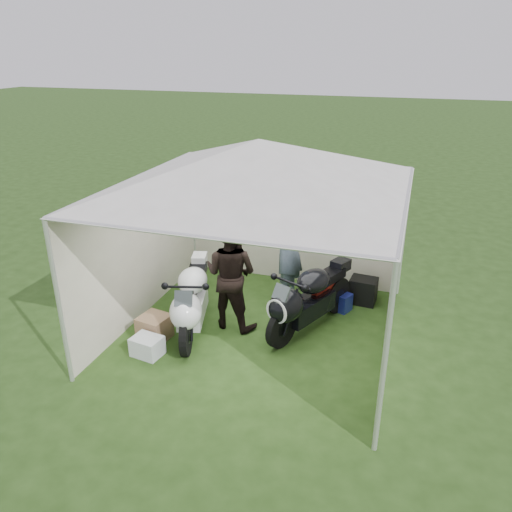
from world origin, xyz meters
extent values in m
plane|color=#223E13|center=(0.00, 0.00, 0.00)|extent=(80.00, 80.00, 0.00)
cylinder|color=silver|center=(-2.00, -2.00, 1.15)|extent=(0.06, 0.06, 2.30)
cylinder|color=silver|center=(2.00, -2.00, 1.15)|extent=(0.06, 0.06, 2.30)
cylinder|color=silver|center=(-2.00, 2.00, 1.15)|extent=(0.06, 0.06, 2.30)
cylinder|color=silver|center=(2.00, 2.00, 1.15)|extent=(0.06, 0.06, 2.30)
cube|color=beige|center=(0.00, 2.00, 1.15)|extent=(4.00, 0.02, 2.30)
cube|color=beige|center=(-2.00, 0.00, 1.15)|extent=(0.02, 4.00, 2.30)
cube|color=beige|center=(2.00, 0.00, 1.15)|extent=(0.02, 4.00, 2.30)
pyramid|color=white|center=(0.00, 0.00, 2.65)|extent=(5.66, 5.66, 0.70)
cube|color=#99A5B7|center=(-1.65, 1.98, 1.85)|extent=(0.22, 0.02, 0.28)
cube|color=#99A5B7|center=(-1.30, 1.98, 1.85)|extent=(0.22, 0.02, 0.28)
cube|color=#99A5B7|center=(-0.95, 1.98, 1.85)|extent=(0.22, 0.01, 0.28)
cube|color=#99A5B7|center=(-0.60, 1.98, 1.85)|extent=(0.22, 0.01, 0.28)
cube|color=#99A5B7|center=(-1.65, 1.98, 1.55)|extent=(0.22, 0.02, 0.28)
cube|color=#99A5B7|center=(-1.30, 1.98, 1.55)|extent=(0.22, 0.01, 0.28)
cube|color=#99A5B7|center=(-0.95, 1.98, 1.55)|extent=(0.22, 0.02, 0.28)
cube|color=#99A5B7|center=(-0.60, 1.98, 1.55)|extent=(0.22, 0.01, 0.28)
cylinder|color=#D8590C|center=(0.20, 1.97, 1.95)|extent=(3.20, 0.02, 0.02)
cylinder|color=black|center=(-0.80, -0.94, 0.31)|extent=(0.27, 0.63, 0.62)
cylinder|color=black|center=(-1.20, 0.46, 0.31)|extent=(0.32, 0.64, 0.62)
cube|color=white|center=(-0.99, -0.29, 0.39)|extent=(0.61, 1.05, 0.31)
ellipsoid|color=white|center=(-0.83, -0.84, 0.64)|extent=(0.62, 0.73, 0.52)
ellipsoid|color=white|center=(-1.01, -0.19, 0.81)|extent=(0.62, 0.74, 0.37)
cube|color=black|center=(-1.13, 0.21, 0.75)|extent=(0.43, 0.67, 0.15)
cube|color=white|center=(-1.22, 0.54, 0.83)|extent=(0.31, 0.36, 0.19)
cube|color=black|center=(-1.10, 0.11, 0.57)|extent=(0.26, 0.58, 0.10)
cube|color=#3F474C|center=(-0.79, -0.96, 0.91)|extent=(0.28, 0.21, 0.22)
cylinder|color=black|center=(0.46, -0.32, 0.31)|extent=(0.34, 0.61, 0.62)
cylinder|color=black|center=(1.04, 1.00, 0.31)|extent=(0.39, 0.63, 0.62)
cube|color=black|center=(0.73, 0.29, 0.39)|extent=(0.72, 1.04, 0.31)
ellipsoid|color=black|center=(0.50, -0.23, 0.64)|extent=(0.67, 0.75, 0.52)
ellipsoid|color=black|center=(0.77, 0.38, 0.80)|extent=(0.67, 0.76, 0.36)
cube|color=black|center=(0.94, 0.76, 0.74)|extent=(0.50, 0.67, 0.14)
cube|color=black|center=(1.07, 1.07, 0.82)|extent=(0.33, 0.37, 0.19)
cube|color=maroon|center=(0.90, 0.67, 0.57)|extent=(0.32, 0.56, 0.10)
cube|color=#3F474C|center=(0.45, -0.34, 0.91)|extent=(0.29, 0.24, 0.22)
cylinder|color=white|center=(0.41, -0.44, 0.64)|extent=(0.35, 0.17, 0.37)
cube|color=#2D39CF|center=(1.08, 1.09, 0.15)|extent=(0.48, 0.40, 0.31)
imported|color=black|center=(-0.47, 0.04, 0.90)|extent=(0.97, 0.80, 1.79)
imported|color=slate|center=(0.15, 1.16, 1.00)|extent=(0.50, 0.75, 2.00)
cube|color=black|center=(1.44, 1.46, 0.23)|extent=(0.48, 0.40, 0.45)
cube|color=silver|center=(-1.33, -1.14, 0.14)|extent=(0.47, 0.39, 0.28)
cube|color=#856447|center=(-1.44, -0.71, 0.19)|extent=(0.49, 0.49, 0.38)
camera|label=1|loc=(2.07, -6.49, 4.17)|focal=35.00mm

